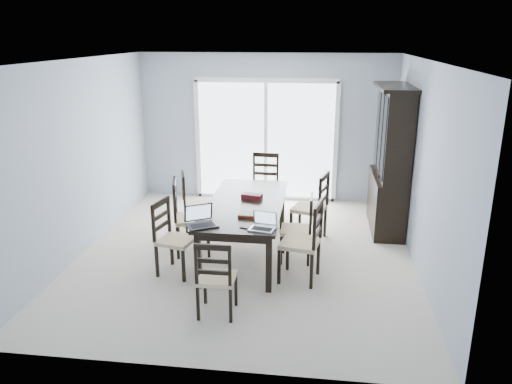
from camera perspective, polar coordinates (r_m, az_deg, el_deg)
floor at (r=6.94m, az=-1.16°, el=-7.10°), size 5.00×5.00×0.00m
ceiling at (r=6.31m, az=-1.31°, el=14.87°), size 5.00×5.00×0.00m
back_wall at (r=8.93m, az=1.15°, el=7.29°), size 4.50×0.02×2.60m
wall_left at (r=7.19m, az=-19.31°, el=3.73°), size 0.02×5.00×2.60m
wall_right at (r=6.57m, az=18.59°, el=2.57°), size 0.02×5.00×2.60m
balcony at (r=10.22m, az=1.71°, el=0.82°), size 4.50×2.00×0.10m
railing at (r=11.03m, az=2.25°, el=5.30°), size 4.50×0.06×1.10m
dining_table at (r=6.69m, az=-1.20°, el=-1.86°), size 1.00×2.20×0.75m
china_hutch at (r=7.78m, az=15.12°, el=3.40°), size 0.50×1.38×2.20m
sliding_door at (r=8.95m, az=1.13°, el=5.92°), size 2.52×0.05×2.18m
chair_left_near at (r=6.32m, az=-9.88°, el=-4.25°), size 0.50×0.49×1.09m
chair_left_mid at (r=6.83m, az=-8.20°, el=-1.91°), size 0.57×0.56×1.21m
chair_left_far at (r=7.59m, az=-7.46°, el=-0.47°), size 0.52×0.51×1.07m
chair_right_near at (r=6.03m, az=5.98°, el=-4.71°), size 0.53×0.52×1.17m
chair_right_mid at (r=6.59m, az=5.39°, el=-3.35°), size 0.41×0.40×1.05m
chair_right_far at (r=7.22m, az=6.86°, el=-0.92°), size 0.56×0.55×1.17m
chair_end_near at (r=5.28m, az=-4.70°, el=-8.99°), size 0.39×0.40×1.03m
chair_end_far at (r=8.28m, az=1.00°, el=1.66°), size 0.47×0.48×1.18m
laptop_dark at (r=5.87m, az=-6.19°, el=-3.39°), size 0.42×0.38×0.24m
laptop_silver at (r=5.74m, az=0.69°, el=-3.89°), size 0.32×0.25×0.20m
book_stack at (r=6.17m, az=-0.85°, el=-2.58°), size 0.26×0.21×0.04m
cell_phone at (r=5.81m, az=-1.32°, el=-4.07°), size 0.11×0.08×0.01m
game_box at (r=6.82m, az=-0.48°, el=-0.49°), size 0.29×0.19×0.07m
hot_tub at (r=10.19m, az=-2.13°, el=3.87°), size 2.20×2.06×0.96m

